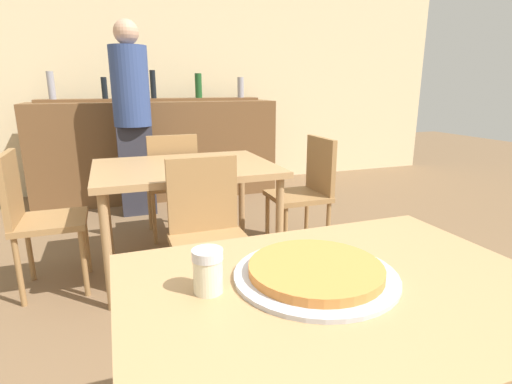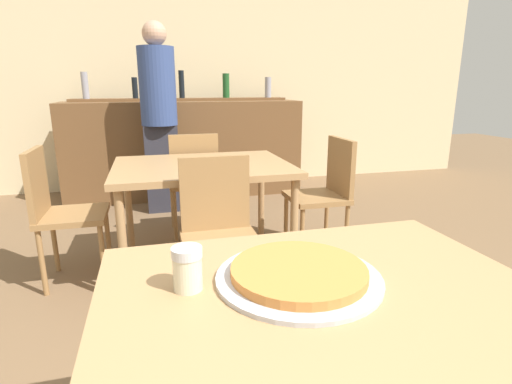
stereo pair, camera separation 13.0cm
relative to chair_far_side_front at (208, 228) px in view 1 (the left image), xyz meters
name	(u,v)px [view 1 (the left image)]	position (x,y,z in m)	size (l,w,h in m)	color
wall_back	(149,71)	(0.06, 3.10, 0.90)	(8.00, 0.05, 2.80)	beige
dining_table_near	(339,316)	(0.06, -1.18, 0.16)	(1.06, 0.77, 0.76)	#A87F51
dining_table_far	(185,176)	(0.00, 0.62, 0.15)	(1.14, 0.89, 0.73)	#A87F51
bar_counter	(159,150)	(0.06, 2.59, 0.03)	(2.60, 0.56, 1.06)	brown
bar_back_shelf	(155,96)	(0.08, 2.73, 0.61)	(2.39, 0.24, 0.33)	brown
chair_far_side_front	(208,228)	(0.00, 0.00, 0.00)	(0.40, 0.40, 0.86)	olive
chair_far_side_back	(172,179)	(0.00, 1.23, 0.00)	(0.40, 0.40, 0.86)	olive
chair_far_side_left	(35,212)	(-0.90, 0.62, 0.00)	(0.40, 0.40, 0.86)	olive
chair_far_side_right	(307,187)	(0.90, 0.62, 0.00)	(0.40, 0.40, 0.86)	olive
pizza_tray	(316,272)	(0.02, -1.13, 0.27)	(0.42, 0.42, 0.04)	#B7B7BC
cheese_shaker	(208,271)	(-0.26, -1.10, 0.31)	(0.07, 0.07, 0.11)	beige
person_standing	(132,113)	(-0.23, 2.01, 0.48)	(0.34, 0.34, 1.80)	#2D2D38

